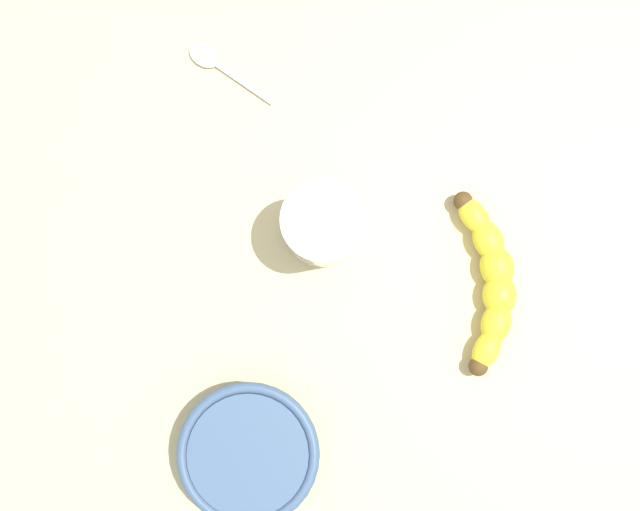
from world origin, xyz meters
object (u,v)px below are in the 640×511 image
object	(u,v)px
ceramic_bowl	(249,452)
teaspoon	(209,59)
banana	(491,282)
smoothie_glass	(322,225)

from	to	relation	value
ceramic_bowl	teaspoon	world-z (taller)	ceramic_bowl
banana	teaspoon	bearing A→B (deg)	46.59
smoothie_glass	teaspoon	size ratio (longest dim) A/B	0.92
smoothie_glass	ceramic_bowl	world-z (taller)	smoothie_glass
banana	smoothie_glass	xyz separation A→B (cm)	(-2.11, -18.85, 3.06)
smoothie_glass	teaspoon	bearing A→B (deg)	-135.42
banana	smoothie_glass	size ratio (longest dim) A/B	1.94
banana	ceramic_bowl	distance (cm)	31.21
teaspoon	banana	bearing A→B (deg)	176.00
ceramic_bowl	banana	bearing A→B (deg)	135.91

